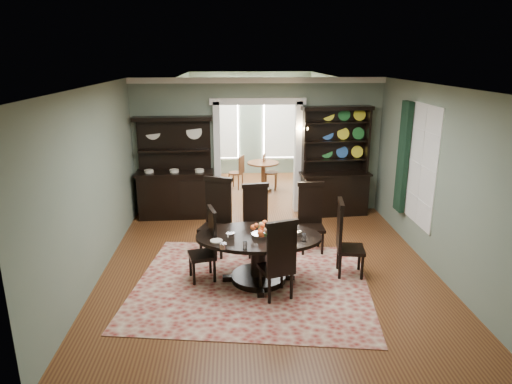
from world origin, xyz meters
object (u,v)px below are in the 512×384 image
(sideboard, at_px, (175,183))
(parlor_table, at_px, (263,172))
(welsh_dresser, at_px, (334,176))
(dining_table, at_px, (259,249))

(sideboard, xyz_separation_m, parlor_table, (2.07, 1.92, -0.27))
(welsh_dresser, bearing_deg, parlor_table, 122.33)
(sideboard, relative_size, welsh_dresser, 0.92)
(sideboard, bearing_deg, parlor_table, 41.33)
(sideboard, height_order, parlor_table, sideboard)
(dining_table, distance_m, parlor_table, 5.10)
(welsh_dresser, distance_m, parlor_table, 2.45)
(dining_table, bearing_deg, sideboard, 121.54)
(dining_table, relative_size, welsh_dresser, 0.85)
(dining_table, height_order, sideboard, sideboard)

